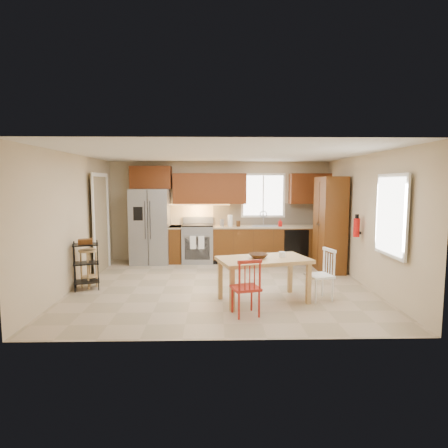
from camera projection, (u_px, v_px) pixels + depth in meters
name	position (u px, v px, depth m)	size (l,w,h in m)	color
floor	(221.00, 286.00, 7.17)	(5.50, 5.50, 0.00)	tan
ceiling	(221.00, 154.00, 6.90)	(5.50, 5.00, 0.02)	silver
wall_back	(220.00, 211.00, 9.52)	(5.50, 0.02, 2.50)	#CCB793
wall_front	(225.00, 242.00, 4.55)	(5.50, 0.02, 2.50)	#CCB793
wall_left	(74.00, 221.00, 6.97)	(0.02, 5.00, 2.50)	#CCB793
wall_right	(366.00, 221.00, 7.10)	(0.02, 5.00, 2.50)	#CCB793
refrigerator	(151.00, 226.00, 9.14)	(0.92, 0.75, 1.82)	gray
range_stove	(198.00, 244.00, 9.28)	(0.76, 0.63, 0.92)	gray
base_cabinet_narrow	(176.00, 244.00, 9.28)	(0.30, 0.60, 0.90)	#5C3111
base_cabinet_run	(272.00, 244.00, 9.33)	(2.92, 0.60, 0.90)	#5C3111
dishwasher	(296.00, 246.00, 9.06)	(0.60, 0.02, 0.78)	black
backsplash	(270.00, 214.00, 9.54)	(2.92, 0.03, 0.55)	beige
upper_over_fridge	(151.00, 177.00, 9.21)	(1.00, 0.35, 0.55)	#5F290F
upper_left_block	(210.00, 189.00, 9.27)	(1.80, 0.35, 0.75)	#5F290F
upper_right_block	(310.00, 189.00, 9.33)	(1.00, 0.35, 0.75)	#5F290F
window_back	(263.00, 195.00, 9.48)	(1.12, 0.04, 1.12)	white
sink	(264.00, 228.00, 9.29)	(0.62, 0.46, 0.16)	gray
undercab_glow	(198.00, 205.00, 9.28)	(1.60, 0.30, 0.01)	#FFBF66
soap_bottle	(280.00, 223.00, 9.18)	(0.09, 0.09, 0.19)	red
paper_towel	(230.00, 221.00, 9.20)	(0.12, 0.12, 0.28)	white
canister_steel	(222.00, 223.00, 9.20)	(0.11, 0.11, 0.18)	gray
canister_wood	(238.00, 224.00, 9.18)	(0.10, 0.10, 0.14)	#472B13
pantry	(330.00, 224.00, 8.30)	(0.50, 0.95, 2.10)	#5C3111
fire_extinguisher	(357.00, 228.00, 7.26)	(0.12, 0.12, 0.36)	red
window_right	(391.00, 215.00, 5.93)	(0.04, 1.02, 1.32)	white
doorway	(100.00, 224.00, 8.28)	(0.04, 0.95, 2.10)	#8C7A59
dining_table	(263.00, 280.00, 6.20)	(1.47, 0.82, 0.71)	tan
chair_red	(246.00, 287.00, 5.54)	(0.40, 0.40, 0.86)	#AF271B
chair_white	(319.00, 275.00, 6.27)	(0.40, 0.40, 0.86)	white
table_bowl	(258.00, 258.00, 6.16)	(0.30, 0.30, 0.07)	#472B13
table_jar	(282.00, 256.00, 6.26)	(0.10, 0.10, 0.12)	white
bar_stool	(89.00, 268.00, 7.04)	(0.35, 0.35, 0.72)	tan
utility_cart	(86.00, 266.00, 6.90)	(0.44, 0.35, 0.89)	black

